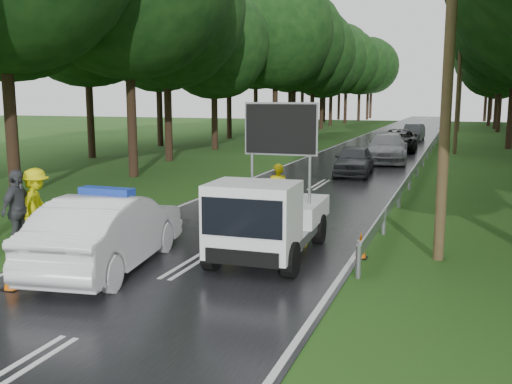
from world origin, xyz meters
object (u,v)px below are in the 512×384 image
at_px(barrier, 264,209).
at_px(queue_car_second, 387,148).
at_px(work_truck, 267,218).
at_px(police_sedan, 108,232).
at_px(queue_car_third, 398,140).
at_px(officer, 278,192).
at_px(queue_car_first, 354,160).
at_px(queue_car_fourth, 414,133).
at_px(civilian, 216,220).

bearing_deg(barrier, queue_car_second, 103.85).
bearing_deg(work_truck, police_sedan, -149.60).
distance_m(queue_car_second, queue_car_third, 7.01).
relative_size(barrier, officer, 1.43).
bearing_deg(queue_car_third, queue_car_first, -95.19).
height_order(police_sedan, queue_car_fourth, police_sedan).
xyz_separation_m(work_truck, officer, (-1.00, 3.94, -0.08)).
xyz_separation_m(police_sedan, queue_car_third, (3.02, 29.81, -0.07)).
bearing_deg(queue_car_third, work_truck, -92.21).
distance_m(police_sedan, work_truck, 3.55).
xyz_separation_m(queue_car_first, queue_car_third, (0.69, 13.01, 0.04)).
relative_size(barrier, queue_car_fourth, 0.58).
bearing_deg(police_sedan, civilian, -146.58).
bearing_deg(queue_car_second, queue_car_fourth, 84.91).
bearing_deg(civilian, police_sedan, 179.29).
distance_m(barrier, officer, 2.25).
height_order(police_sedan, work_truck, work_truck).
relative_size(officer, queue_car_first, 0.42).
height_order(civilian, queue_car_first, civilian).
bearing_deg(police_sedan, queue_car_second, -106.76).
height_order(queue_car_first, queue_car_third, queue_car_third).
distance_m(civilian, queue_car_third, 28.19).
bearing_deg(civilian, queue_car_fourth, 44.65).
distance_m(police_sedan, officer, 6.18).
height_order(barrier, queue_car_first, queue_car_first).
xyz_separation_m(police_sedan, civilian, (1.81, 1.65, 0.05)).
xyz_separation_m(work_truck, queue_car_first, (-0.66, 14.89, -0.25)).
bearing_deg(barrier, work_truck, -52.78).
xyz_separation_m(barrier, queue_car_third, (0.69, 26.18, -0.06)).
bearing_deg(barrier, queue_car_fourth, 104.66).
distance_m(barrier, civilian, 2.04).
bearing_deg(barrier, queue_car_first, 106.23).
bearing_deg(work_truck, queue_car_fourth, 87.39).
bearing_deg(queue_car_third, queue_car_second, -91.27).
bearing_deg(queue_car_fourth, queue_car_third, -89.80).
xyz_separation_m(civilian, queue_car_second, (1.32, 21.15, -0.05)).
bearing_deg(queue_car_first, officer, -95.77).
xyz_separation_m(barrier, queue_car_first, (-0.00, 13.17, -0.10)).
xyz_separation_m(queue_car_third, queue_car_fourth, (0.29, 9.64, -0.05)).
relative_size(queue_car_second, queue_car_third, 1.03).
bearing_deg(queue_car_fourth, officer, -90.33).
height_order(barrier, civilian, civilian).
height_order(barrier, queue_car_fourth, queue_car_fourth).
height_order(police_sedan, barrier, police_sedan).
bearing_deg(barrier, officer, 114.94).
relative_size(police_sedan, officer, 2.94).
xyz_separation_m(barrier, queue_car_second, (0.80, 19.17, 0.00)).
bearing_deg(barrier, civilian, -88.55).
bearing_deg(civilian, work_truck, -30.84).
bearing_deg(civilian, queue_car_first, 44.96).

